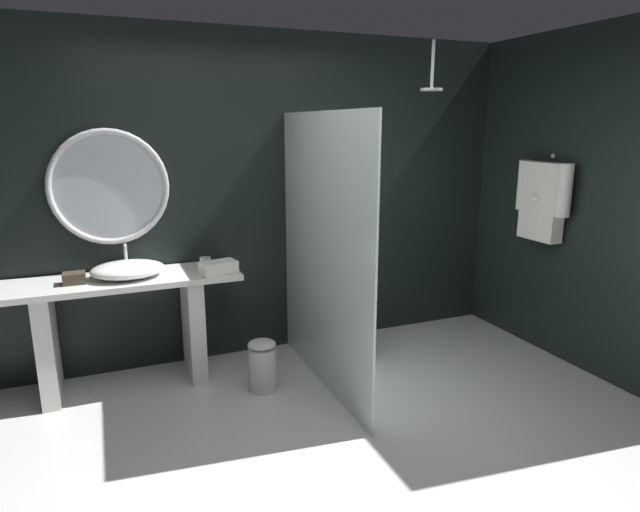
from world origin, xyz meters
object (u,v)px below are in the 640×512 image
at_px(round_wall_mirror, 110,188).
at_px(rain_shower_head, 432,83).
at_px(toilet, 340,323).
at_px(hanging_bathrobe, 542,198).
at_px(tumbler_cup, 206,263).
at_px(vessel_sink, 128,269).
at_px(tissue_box, 74,278).
at_px(folded_hand_towel, 219,268).
at_px(waste_bin, 262,365).

height_order(round_wall_mirror, rain_shower_head, rain_shower_head).
height_order(round_wall_mirror, toilet, round_wall_mirror).
height_order(rain_shower_head, hanging_bathrobe, rain_shower_head).
height_order(tumbler_cup, toilet, tumbler_cup).
height_order(vessel_sink, toilet, vessel_sink).
distance_m(tissue_box, rain_shower_head, 2.96).
distance_m(tumbler_cup, tissue_box, 0.90).
xyz_separation_m(toilet, folded_hand_towel, (-1.03, -0.12, 0.62)).
distance_m(toilet, waste_bin, 0.91).
xyz_separation_m(tumbler_cup, toilet, (1.09, -0.07, -0.62)).
height_order(vessel_sink, folded_hand_towel, vessel_sink).
relative_size(hanging_bathrobe, toilet, 1.27).
height_order(hanging_bathrobe, waste_bin, hanging_bathrobe).
relative_size(tissue_box, hanging_bathrobe, 0.21).
xyz_separation_m(tissue_box, hanging_bathrobe, (3.52, -0.57, 0.44)).
xyz_separation_m(vessel_sink, tissue_box, (-0.35, -0.03, -0.02)).
bearing_deg(toilet, tissue_box, 179.81).
distance_m(round_wall_mirror, rain_shower_head, 2.52).
bearing_deg(vessel_sink, hanging_bathrobe, -10.63).
relative_size(vessel_sink, toilet, 0.92).
height_order(vessel_sink, rain_shower_head, rain_shower_head).
distance_m(round_wall_mirror, waste_bin, 1.69).
relative_size(vessel_sink, tissue_box, 3.51).
relative_size(vessel_sink, round_wall_mirror, 0.60).
bearing_deg(rain_shower_head, toilet, 160.29).
xyz_separation_m(round_wall_mirror, rain_shower_head, (2.35, -0.51, 0.75)).
bearing_deg(folded_hand_towel, waste_bin, -52.09).
height_order(vessel_sink, waste_bin, vessel_sink).
bearing_deg(folded_hand_towel, vessel_sink, 165.71).
bearing_deg(toilet, hanging_bathrobe, -20.12).
height_order(tumbler_cup, hanging_bathrobe, hanging_bathrobe).
height_order(tumbler_cup, tissue_box, tumbler_cup).
distance_m(round_wall_mirror, hanging_bathrobe, 3.35).
height_order(tumbler_cup, round_wall_mirror, round_wall_mirror).
xyz_separation_m(vessel_sink, tumbler_cup, (0.55, 0.03, -0.01)).
bearing_deg(waste_bin, folded_hand_towel, 127.91).
height_order(tissue_box, round_wall_mirror, round_wall_mirror).
height_order(vessel_sink, tissue_box, vessel_sink).
relative_size(vessel_sink, waste_bin, 1.32).
xyz_separation_m(vessel_sink, folded_hand_towel, (0.61, -0.16, -0.01)).
xyz_separation_m(rain_shower_head, waste_bin, (-1.45, -0.18, -1.99)).
height_order(rain_shower_head, folded_hand_towel, rain_shower_head).
bearing_deg(toilet, rain_shower_head, -19.71).
xyz_separation_m(tumbler_cup, round_wall_mirror, (-0.62, 0.21, 0.57)).
xyz_separation_m(round_wall_mirror, folded_hand_towel, (0.68, -0.40, -0.57)).
bearing_deg(hanging_bathrobe, toilet, 159.88).
bearing_deg(tumbler_cup, tissue_box, -176.15).
distance_m(vessel_sink, folded_hand_towel, 0.63).
xyz_separation_m(toilet, waste_bin, (-0.80, -0.41, -0.06)).
bearing_deg(hanging_bathrobe, round_wall_mirror, 165.51).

